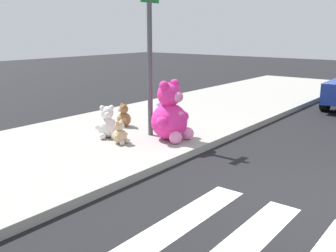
{
  "coord_description": "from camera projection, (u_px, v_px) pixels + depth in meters",
  "views": [
    {
      "loc": [
        -5.37,
        -1.11,
        2.43
      ],
      "look_at": [
        0.62,
        3.6,
        0.55
      ],
      "focal_mm": 41.11,
      "sensor_mm": 36.0,
      "label": 1
    }
  ],
  "objects": [
    {
      "name": "sidewalk",
      "position": [
        93.0,
        141.0,
        8.45
      ],
      "size": [
        28.0,
        4.4,
        0.15
      ],
      "primitive_type": "cube",
      "color": "#9E9B93",
      "rests_on": "ground_plane"
    },
    {
      "name": "sign_pole",
      "position": [
        150.0,
        59.0,
        8.31
      ],
      "size": [
        0.56,
        0.11,
        3.2
      ],
      "color": "#4C4C51",
      "rests_on": "sidewalk"
    },
    {
      "name": "plush_pink_large",
      "position": [
        171.0,
        116.0,
        8.22
      ],
      "size": [
        1.0,
        0.87,
        1.29
      ],
      "color": "#F22D93",
      "rests_on": "sidewalk"
    },
    {
      "name": "plush_lavender",
      "position": [
        163.0,
        114.0,
        9.56
      ],
      "size": [
        0.52,
        0.5,
        0.7
      ],
      "color": "#B28CD8",
      "rests_on": "sidewalk"
    },
    {
      "name": "plush_tan",
      "position": [
        120.0,
        134.0,
        8.0
      ],
      "size": [
        0.38,
        0.34,
        0.5
      ],
      "color": "tan",
      "rests_on": "sidewalk"
    },
    {
      "name": "plush_brown",
      "position": [
        123.0,
        117.0,
        9.44
      ],
      "size": [
        0.4,
        0.42,
        0.57
      ],
      "color": "olive",
      "rests_on": "sidewalk"
    },
    {
      "name": "plush_white",
      "position": [
        108.0,
        125.0,
        8.45
      ],
      "size": [
        0.51,
        0.52,
        0.72
      ],
      "color": "white",
      "rests_on": "sidewalk"
    }
  ]
}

